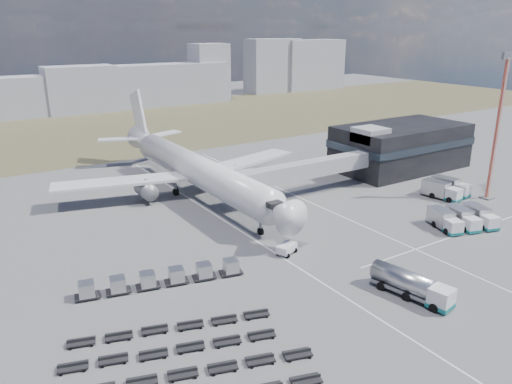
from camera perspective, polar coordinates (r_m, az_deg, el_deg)
ground at (r=71.89m, az=4.50°, el=-7.21°), size 420.00×420.00×0.00m
grass_strip at (r=168.98m, az=-18.77°, el=6.84°), size 420.00×90.00×0.01m
lane_markings at (r=79.73m, az=8.82°, el=-4.72°), size 47.12×110.00×0.01m
terminal at (r=118.24m, az=16.16°, el=5.08°), size 30.40×16.40×11.00m
jet_bridge at (r=94.39m, az=4.80°, el=2.37°), size 30.30×3.80×7.05m
airliner at (r=96.12m, az=-7.14°, el=2.73°), size 51.59×64.53×17.62m
skyline at (r=204.30m, az=-22.82°, el=10.80°), size 302.49×25.67×25.51m
fuel_tanker at (r=63.45m, az=17.32°, el=-10.08°), size 4.45×10.43×3.27m
pushback_tug at (r=71.97m, az=3.51°, el=-6.52°), size 3.65×2.94×1.45m
catering_truck at (r=98.05m, az=-1.53°, el=0.89°), size 3.83×6.88×2.98m
service_trucks_near at (r=87.52m, az=22.54°, el=-2.78°), size 10.72×9.27×2.76m
service_trucks_far at (r=101.99m, az=20.89°, el=0.39°), size 7.27×8.26×2.95m
uld_row at (r=64.31m, az=-10.68°, el=-9.62°), size 20.79×6.37×1.90m
floodlight_mast at (r=101.15m, az=25.87°, el=6.57°), size 2.56×2.07×26.84m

